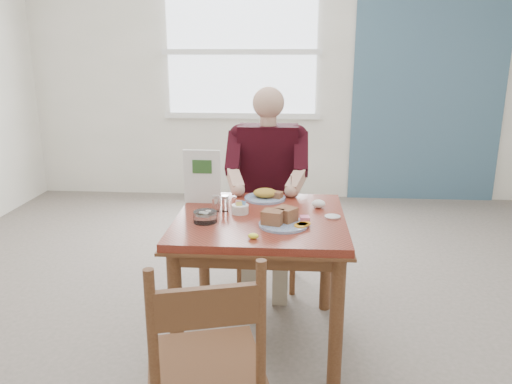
# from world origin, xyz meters

# --- Properties ---
(floor) EXTENTS (6.00, 6.00, 0.00)m
(floor) POSITION_xyz_m (0.00, 0.00, 0.00)
(floor) COLOR #60594E
(floor) RESTS_ON ground
(wall_back) EXTENTS (5.50, 0.00, 5.50)m
(wall_back) POSITION_xyz_m (0.00, 3.00, 1.40)
(wall_back) COLOR white
(wall_back) RESTS_ON ground
(accent_panel) EXTENTS (1.60, 0.02, 2.80)m
(accent_panel) POSITION_xyz_m (1.60, 2.98, 1.40)
(accent_panel) COLOR #406278
(accent_panel) RESTS_ON ground
(lemon_wedge) EXTENTS (0.06, 0.05, 0.03)m
(lemon_wedge) POSITION_xyz_m (-0.01, -0.34, 0.76)
(lemon_wedge) COLOR #F8FB34
(lemon_wedge) RESTS_ON table
(napkin) EXTENTS (0.08, 0.06, 0.05)m
(napkin) POSITION_xyz_m (0.32, 0.17, 0.77)
(napkin) COLOR white
(napkin) RESTS_ON table
(metal_dish) EXTENTS (0.10, 0.10, 0.01)m
(metal_dish) POSITION_xyz_m (0.38, -0.00, 0.76)
(metal_dish) COLOR silver
(metal_dish) RESTS_ON table
(window) EXTENTS (1.72, 0.04, 1.42)m
(window) POSITION_xyz_m (-0.40, 2.97, 1.60)
(window) COLOR white
(window) RESTS_ON wall_back
(table) EXTENTS (0.92, 0.92, 0.75)m
(table) POSITION_xyz_m (0.00, 0.00, 0.64)
(table) COLOR maroon
(table) RESTS_ON ground
(chair_far) EXTENTS (0.42, 0.42, 0.95)m
(chair_far) POSITION_xyz_m (0.00, 0.80, 0.48)
(chair_far) COLOR brown
(chair_far) RESTS_ON ground
(chair_near) EXTENTS (0.52, 0.52, 0.95)m
(chair_near) POSITION_xyz_m (-0.14, -0.97, 0.48)
(chair_near) COLOR brown
(chair_near) RESTS_ON ground
(diner) EXTENTS (0.53, 0.56, 1.39)m
(diner) POSITION_xyz_m (0.00, 0.71, 0.81)
(diner) COLOR gray
(diner) RESTS_ON chair_far
(near_plate) EXTENTS (0.33, 0.33, 0.08)m
(near_plate) POSITION_xyz_m (0.12, -0.14, 0.78)
(near_plate) COLOR white
(near_plate) RESTS_ON table
(far_plate) EXTENTS (0.32, 0.32, 0.07)m
(far_plate) POSITION_xyz_m (0.01, 0.32, 0.77)
(far_plate) COLOR white
(far_plate) RESTS_ON table
(caddy) EXTENTS (0.11, 0.11, 0.07)m
(caddy) POSITION_xyz_m (-0.12, 0.04, 0.78)
(caddy) COLOR white
(caddy) RESTS_ON table
(shakers) EXTENTS (0.09, 0.04, 0.09)m
(shakers) POSITION_xyz_m (-0.23, 0.07, 0.80)
(shakers) COLOR white
(shakers) RESTS_ON table
(creamer) EXTENTS (0.16, 0.16, 0.06)m
(creamer) POSITION_xyz_m (-0.28, -0.12, 0.78)
(creamer) COLOR white
(creamer) RESTS_ON table
(menu) EXTENTS (0.21, 0.02, 0.31)m
(menu) POSITION_xyz_m (-0.35, 0.22, 0.91)
(menu) COLOR white
(menu) RESTS_ON table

